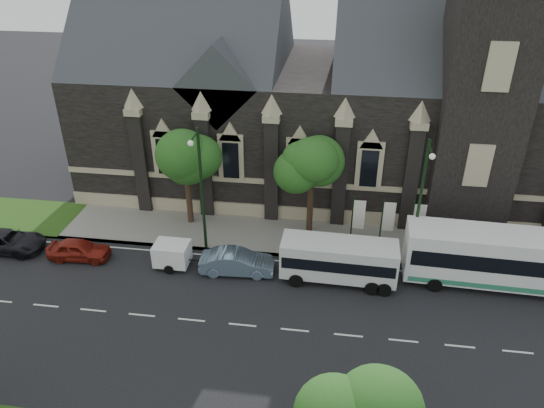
% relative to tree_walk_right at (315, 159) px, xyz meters
% --- Properties ---
extents(ground, '(160.00, 160.00, 0.00)m').
position_rel_tree_walk_right_xyz_m(ground, '(-3.21, -10.71, -5.82)').
color(ground, black).
rests_on(ground, ground).
extents(sidewalk, '(80.00, 5.00, 0.15)m').
position_rel_tree_walk_right_xyz_m(sidewalk, '(-3.21, -1.21, -5.74)').
color(sidewalk, gray).
rests_on(sidewalk, ground).
extents(museum, '(40.00, 17.70, 29.90)m').
position_rel_tree_walk_right_xyz_m(museum, '(1.90, 8.07, 2.35)').
color(museum, black).
rests_on(museum, ground).
extents(tree_walk_right, '(4.08, 4.08, 7.80)m').
position_rel_tree_walk_right_xyz_m(tree_walk_right, '(0.00, 0.00, 0.00)').
color(tree_walk_right, black).
rests_on(tree_walk_right, ground).
extents(tree_walk_left, '(3.91, 3.91, 7.64)m').
position_rel_tree_walk_right_xyz_m(tree_walk_left, '(-9.01, -0.01, -0.08)').
color(tree_walk_left, black).
rests_on(tree_walk_left, ground).
extents(street_lamp_near, '(0.36, 1.88, 9.00)m').
position_rel_tree_walk_right_xyz_m(street_lamp_near, '(6.79, -3.62, -0.71)').
color(street_lamp_near, black).
rests_on(street_lamp_near, ground).
extents(street_lamp_mid, '(0.36, 1.88, 9.00)m').
position_rel_tree_walk_right_xyz_m(street_lamp_mid, '(-7.21, -3.62, -0.71)').
color(street_lamp_mid, black).
rests_on(street_lamp_mid, ground).
extents(banner_flag_left, '(0.90, 0.10, 4.00)m').
position_rel_tree_walk_right_xyz_m(banner_flag_left, '(3.08, -1.71, -3.43)').
color(banner_flag_left, black).
rests_on(banner_flag_left, ground).
extents(banner_flag_center, '(0.90, 0.10, 4.00)m').
position_rel_tree_walk_right_xyz_m(banner_flag_center, '(5.08, -1.71, -3.43)').
color(banner_flag_center, black).
rests_on(banner_flag_center, ground).
extents(banner_flag_right, '(0.90, 0.10, 4.00)m').
position_rel_tree_walk_right_xyz_m(banner_flag_right, '(7.08, -1.71, -3.43)').
color(banner_flag_right, black).
rests_on(banner_flag_right, ground).
extents(tour_coach, '(12.94, 3.34, 3.75)m').
position_rel_tree_walk_right_xyz_m(tour_coach, '(12.57, -4.86, -3.78)').
color(tour_coach, white).
rests_on(tour_coach, ground).
extents(shuttle_bus, '(7.29, 2.72, 2.79)m').
position_rel_tree_walk_right_xyz_m(shuttle_bus, '(2.04, -5.71, -4.20)').
color(shuttle_bus, silver).
rests_on(shuttle_bus, ground).
extents(box_trailer, '(3.27, 1.92, 1.74)m').
position_rel_tree_walk_right_xyz_m(box_trailer, '(-8.86, -5.75, -4.83)').
color(box_trailer, white).
rests_on(box_trailer, ground).
extents(sedan, '(4.91, 2.02, 1.58)m').
position_rel_tree_walk_right_xyz_m(sedan, '(-4.50, -5.84, -5.03)').
color(sedan, slate).
rests_on(sedan, ground).
extents(car_far_red, '(4.26, 1.91, 1.42)m').
position_rel_tree_walk_right_xyz_m(car_far_red, '(-15.41, -5.78, -5.11)').
color(car_far_red, maroon).
rests_on(car_far_red, ground).
extents(car_far_black, '(5.13, 2.39, 1.42)m').
position_rel_tree_walk_right_xyz_m(car_far_black, '(-20.79, -5.48, -5.11)').
color(car_far_black, black).
rests_on(car_far_black, ground).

